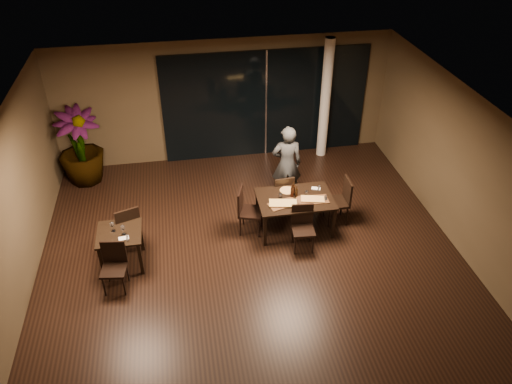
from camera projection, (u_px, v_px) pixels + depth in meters
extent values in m
plane|color=black|center=(252.00, 259.00, 9.54)|extent=(8.00, 8.00, 0.00)
cube|color=#4A3C27|center=(224.00, 100.00, 11.98)|extent=(8.00, 0.10, 3.00)
cube|color=#4A3C27|center=(7.00, 219.00, 8.12)|extent=(0.10, 8.00, 3.00)
cube|color=#4A3C27|center=(467.00, 173.00, 9.27)|extent=(0.10, 8.00, 3.00)
cube|color=white|center=(252.00, 115.00, 7.83)|extent=(8.00, 8.00, 0.04)
cube|color=black|center=(266.00, 104.00, 12.13)|extent=(5.00, 0.06, 2.70)
cylinder|color=silver|center=(325.00, 100.00, 11.99)|extent=(0.24, 0.24, 3.00)
cube|color=black|center=(295.00, 199.00, 9.92)|extent=(1.50, 1.00, 0.04)
cube|color=black|center=(265.00, 231.00, 9.68)|extent=(0.06, 0.06, 0.71)
cube|color=black|center=(333.00, 224.00, 9.87)|extent=(0.06, 0.06, 0.71)
cube|color=black|center=(257.00, 205.00, 10.39)|extent=(0.06, 0.06, 0.71)
cube|color=black|center=(321.00, 198.00, 10.59)|extent=(0.06, 0.06, 0.71)
cube|color=black|center=(119.00, 233.00, 9.03)|extent=(0.80, 0.80, 0.04)
cube|color=black|center=(102.00, 263.00, 8.92)|extent=(0.06, 0.06, 0.71)
cube|color=black|center=(141.00, 259.00, 9.02)|extent=(0.06, 0.06, 0.71)
cube|color=black|center=(105.00, 239.00, 9.47)|extent=(0.06, 0.06, 0.71)
cube|color=black|center=(141.00, 235.00, 9.57)|extent=(0.06, 0.06, 0.71)
cube|color=black|center=(281.00, 193.00, 10.63)|extent=(0.46, 0.46, 0.05)
cylinder|color=black|center=(286.00, 195.00, 10.92)|extent=(0.03, 0.03, 0.43)
cylinder|color=black|center=(271.00, 198.00, 10.85)|extent=(0.03, 0.03, 0.43)
cylinder|color=black|center=(291.00, 204.00, 10.65)|extent=(0.03, 0.03, 0.43)
cylinder|color=black|center=(276.00, 207.00, 10.57)|extent=(0.03, 0.03, 0.43)
cube|color=black|center=(284.00, 188.00, 10.34)|extent=(0.42, 0.08, 0.48)
cube|color=black|center=(303.00, 230.00, 9.57)|extent=(0.46, 0.46, 0.05)
cylinder|color=black|center=(295.00, 245.00, 9.54)|extent=(0.03, 0.03, 0.43)
cylinder|color=black|center=(313.00, 244.00, 9.57)|extent=(0.03, 0.03, 0.43)
cylinder|color=black|center=(292.00, 234.00, 9.82)|extent=(0.03, 0.03, 0.43)
cylinder|color=black|center=(310.00, 233.00, 9.85)|extent=(0.03, 0.03, 0.43)
cube|color=black|center=(302.00, 214.00, 9.59)|extent=(0.42, 0.07, 0.48)
cube|color=black|center=(251.00, 212.00, 10.00)|extent=(0.58, 0.58, 0.05)
cylinder|color=black|center=(259.00, 228.00, 9.95)|extent=(0.04, 0.04, 0.47)
cylinder|color=black|center=(261.00, 217.00, 10.26)|extent=(0.04, 0.04, 0.47)
cylinder|color=black|center=(240.00, 226.00, 10.00)|extent=(0.04, 0.04, 0.47)
cylinder|color=black|center=(243.00, 215.00, 10.30)|extent=(0.04, 0.04, 0.47)
cube|color=black|center=(240.00, 201.00, 9.87)|extent=(0.18, 0.45, 0.52)
cube|color=black|center=(336.00, 202.00, 10.27)|extent=(0.47, 0.47, 0.05)
cylinder|color=black|center=(324.00, 207.00, 10.53)|extent=(0.04, 0.04, 0.47)
cylinder|color=black|center=(329.00, 218.00, 10.22)|extent=(0.04, 0.04, 0.47)
cylinder|color=black|center=(341.00, 205.00, 10.58)|extent=(0.04, 0.04, 0.47)
cylinder|color=black|center=(347.00, 216.00, 10.27)|extent=(0.04, 0.04, 0.47)
cube|color=black|center=(348.00, 191.00, 10.15)|extent=(0.05, 0.46, 0.53)
cube|color=black|center=(127.00, 226.00, 9.62)|extent=(0.58, 0.58, 0.05)
cylinder|color=black|center=(135.00, 227.00, 9.97)|extent=(0.04, 0.04, 0.47)
cylinder|color=black|center=(116.00, 233.00, 9.82)|extent=(0.04, 0.04, 0.47)
cylinder|color=black|center=(141.00, 238.00, 9.70)|extent=(0.04, 0.04, 0.47)
cylinder|color=black|center=(122.00, 244.00, 9.55)|extent=(0.04, 0.04, 0.47)
cube|color=black|center=(128.00, 221.00, 9.33)|extent=(0.45, 0.19, 0.52)
cube|color=black|center=(114.00, 270.00, 8.67)|extent=(0.48, 0.48, 0.05)
cylinder|color=black|center=(104.00, 286.00, 8.64)|extent=(0.03, 0.03, 0.43)
cylinder|color=black|center=(124.00, 286.00, 8.65)|extent=(0.03, 0.03, 0.43)
cylinder|color=black|center=(108.00, 272.00, 8.93)|extent=(0.03, 0.03, 0.43)
cylinder|color=black|center=(128.00, 272.00, 8.94)|extent=(0.03, 0.03, 0.43)
cube|color=black|center=(114.00, 252.00, 8.69)|extent=(0.43, 0.10, 0.48)
imported|color=#2C2F31|center=(287.00, 164.00, 10.72)|extent=(0.64, 0.45, 1.78)
imported|color=#194717|center=(80.00, 147.00, 11.31)|extent=(1.31, 1.31, 1.80)
cube|color=#4A2D18|center=(283.00, 204.00, 9.73)|extent=(0.62, 0.43, 0.01)
cube|color=#482A17|center=(313.00, 200.00, 9.85)|extent=(0.63, 0.34, 0.01)
cylinder|color=red|center=(287.00, 191.00, 10.11)|extent=(0.29, 0.29, 0.01)
cylinder|color=white|center=(281.00, 196.00, 9.91)|extent=(0.07, 0.07, 0.08)
cylinder|color=white|center=(307.00, 193.00, 9.98)|extent=(0.07, 0.07, 0.08)
cube|color=white|center=(323.00, 198.00, 9.89)|extent=(0.20, 0.15, 0.01)
cube|color=white|center=(316.00, 189.00, 10.17)|extent=(0.20, 0.16, 0.01)
cube|color=white|center=(124.00, 238.00, 8.87)|extent=(0.19, 0.14, 0.01)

